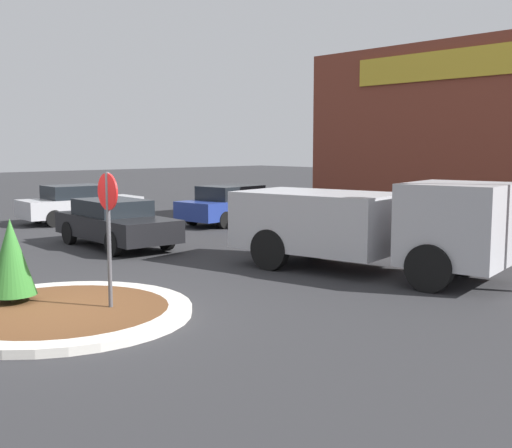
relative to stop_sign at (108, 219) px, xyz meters
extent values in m
plane|color=#2D2D30|center=(-0.48, -0.69, -1.64)|extent=(120.00, 120.00, 0.00)
cylinder|color=beige|center=(-0.48, -0.69, -1.57)|extent=(4.42, 4.42, 0.14)
cylinder|color=brown|center=(-0.48, -0.69, -1.57)|extent=(3.62, 3.62, 0.14)
cylinder|color=#4C4C51|center=(0.00, 0.00, -0.43)|extent=(0.07, 0.07, 2.42)
cylinder|color=#B71414|center=(0.00, 0.00, 0.45)|extent=(0.62, 0.03, 0.62)
cylinder|color=brown|center=(-1.46, -1.08, -1.44)|extent=(0.08, 0.08, 0.13)
cone|color=#2D6B28|center=(-1.46, -1.08, -0.71)|extent=(0.82, 0.82, 1.33)
cube|color=#B2B2B7|center=(2.64, 6.51, -0.38)|extent=(2.34, 2.45, 1.67)
cube|color=#B2B2B7|center=(-0.61, 5.87, -0.54)|extent=(4.04, 2.90, 1.34)
cube|color=black|center=(3.31, 6.64, -0.09)|extent=(0.41, 1.86, 0.58)
cylinder|color=black|center=(2.26, 7.48, -1.17)|extent=(0.98, 0.42, 0.95)
cylinder|color=black|center=(2.66, 5.47, -1.17)|extent=(0.98, 0.42, 0.95)
cylinder|color=black|center=(-1.47, 6.74, -1.17)|extent=(0.98, 0.42, 0.95)
cylinder|color=black|center=(-1.07, 4.73, -1.17)|extent=(0.98, 0.42, 0.95)
cube|color=gold|center=(0.25, 12.80, 3.72)|extent=(10.46, 0.08, 0.90)
cube|color=navy|center=(-8.48, 9.98, -1.06)|extent=(2.26, 4.66, 0.65)
cube|color=black|center=(-8.45, 9.76, -0.48)|extent=(1.78, 2.32, 0.50)
cylinder|color=black|center=(-9.44, 11.27, -1.34)|extent=(0.26, 0.62, 0.60)
cylinder|color=black|center=(-7.84, 11.46, -1.34)|extent=(0.26, 0.62, 0.60)
cylinder|color=black|center=(-9.12, 8.51, -1.34)|extent=(0.26, 0.62, 0.60)
cylinder|color=black|center=(-7.52, 8.69, -1.34)|extent=(0.26, 0.62, 0.60)
cube|color=#B7B7BC|center=(-12.59, 5.92, -1.06)|extent=(2.01, 4.48, 0.65)
cube|color=black|center=(-12.60, 5.70, -0.49)|extent=(1.66, 2.19, 0.49)
cylinder|color=black|center=(-13.29, 7.33, -1.34)|extent=(0.23, 0.62, 0.61)
cylinder|color=black|center=(-11.70, 7.22, -1.34)|extent=(0.23, 0.62, 0.61)
cylinder|color=black|center=(-13.47, 4.62, -1.34)|extent=(0.23, 0.62, 0.61)
cylinder|color=black|center=(-11.88, 4.52, -1.34)|extent=(0.23, 0.62, 0.61)
cube|color=black|center=(-6.44, 3.85, -1.05)|extent=(4.46, 1.94, 0.61)
cube|color=black|center=(-6.66, 3.86, -0.52)|extent=(2.17, 1.63, 0.45)
cylinder|color=black|center=(-5.05, 4.59, -1.31)|extent=(0.67, 0.22, 0.67)
cylinder|color=black|center=(-5.12, 2.99, -1.31)|extent=(0.67, 0.22, 0.67)
cylinder|color=black|center=(-7.77, 4.71, -1.31)|extent=(0.67, 0.22, 0.67)
cylinder|color=black|center=(-7.84, 3.11, -1.31)|extent=(0.67, 0.22, 0.67)
camera|label=1|loc=(9.48, -5.31, 1.20)|focal=45.00mm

